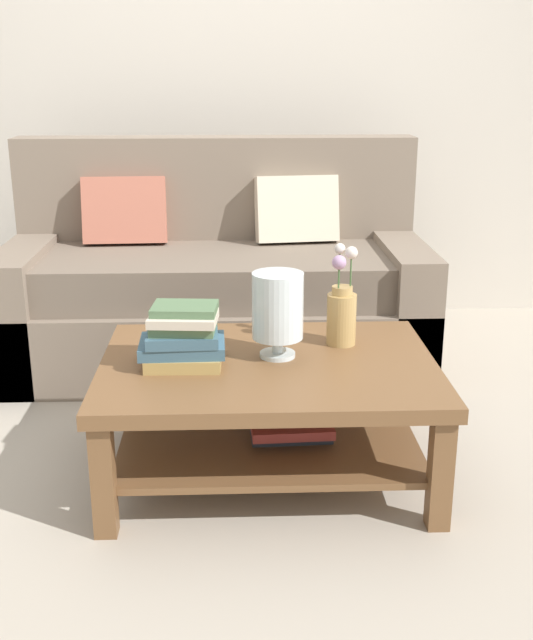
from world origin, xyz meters
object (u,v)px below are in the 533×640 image
Objects in this scene: couch at (217,288)px; book_stack_main at (183,337)px; glass_hurricane_vase at (278,308)px; coffee_table at (269,393)px; flower_pitcher at (342,310)px.

couch is 6.79× the size of book_stack_main.
couch is 1.21m from book_stack_main.
coffee_table is at bearing -123.28° from glass_hurricane_vase.
book_stack_main is 0.97× the size of glass_hurricane_vase.
book_stack_main is (-0.29, -0.02, 0.21)m from coffee_table.
couch is 6.60× the size of glass_hurricane_vase.
couch is 1.72× the size of coffee_table.
couch is 1.20m from coffee_table.
book_stack_main is 0.59m from flower_pitcher.
flower_pitcher is at bearing 18.66° from book_stack_main.
flower_pitcher is at bearing -64.94° from couch.
glass_hurricane_vase is at bearing -78.27° from couch.
book_stack_main is at bearing -168.51° from glass_hurricane_vase.
coffee_table is (0.21, -1.18, -0.05)m from couch.
couch is at bearing 115.06° from flower_pitcher.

